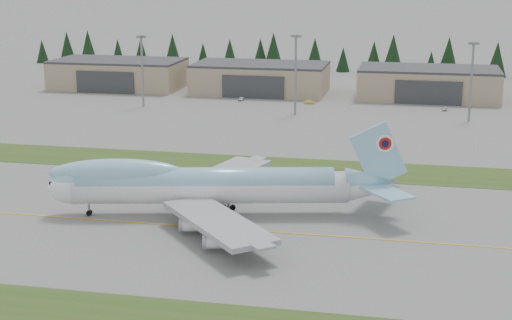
% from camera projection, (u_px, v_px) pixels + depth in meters
% --- Properties ---
extents(ground, '(7000.00, 7000.00, 0.00)m').
position_uv_depth(ground, '(176.00, 225.00, 141.89)').
color(ground, slate).
rests_on(ground, ground).
extents(grass_strip_near, '(400.00, 14.00, 0.08)m').
position_uv_depth(grass_strip_near, '(91.00, 315.00, 105.83)').
color(grass_strip_near, '#2E4A1A').
rests_on(grass_strip_near, ground).
extents(grass_strip_far, '(400.00, 18.00, 0.08)m').
position_uv_depth(grass_strip_far, '(234.00, 165.00, 184.60)').
color(grass_strip_far, '#2E4A1A').
rests_on(grass_strip_far, ground).
extents(taxiway_line_main, '(400.00, 0.40, 0.02)m').
position_uv_depth(taxiway_line_main, '(176.00, 225.00, 141.89)').
color(taxiway_line_main, gold).
rests_on(taxiway_line_main, ground).
extents(boeing_747_freighter, '(68.26, 57.34, 17.91)m').
position_uv_depth(boeing_747_freighter, '(207.00, 185.00, 146.43)').
color(boeing_747_freighter, white).
rests_on(boeing_747_freighter, ground).
extents(hangar_left, '(48.00, 26.60, 10.80)m').
position_uv_depth(hangar_left, '(118.00, 74.00, 296.80)').
color(hangar_left, tan).
rests_on(hangar_left, ground).
extents(hangar_center, '(48.00, 26.60, 10.80)m').
position_uv_depth(hangar_center, '(260.00, 78.00, 285.82)').
color(hangar_center, tan).
rests_on(hangar_center, ground).
extents(hangar_right, '(48.00, 26.60, 10.80)m').
position_uv_depth(hangar_right, '(428.00, 83.00, 273.84)').
color(hangar_right, tan).
rests_on(hangar_right, ground).
extents(floodlight_masts, '(204.52, 8.15, 24.99)m').
position_uv_depth(floodlight_masts, '(334.00, 62.00, 240.36)').
color(floodlight_masts, gray).
rests_on(floodlight_masts, ground).
extents(service_vehicle_a, '(1.68, 3.70, 1.23)m').
position_uv_depth(service_vehicle_a, '(241.00, 101.00, 270.31)').
color(service_vehicle_a, silver).
rests_on(service_vehicle_a, ground).
extents(service_vehicle_b, '(3.90, 1.90, 1.23)m').
position_uv_depth(service_vehicle_b, '(309.00, 104.00, 264.19)').
color(service_vehicle_b, gold).
rests_on(service_vehicle_b, ground).
extents(service_vehicle_c, '(1.81, 3.74, 1.05)m').
position_uv_depth(service_vehicle_c, '(445.00, 111.00, 252.23)').
color(service_vehicle_c, '#ADAFB2').
rests_on(service_vehicle_c, ground).
extents(conifer_belt, '(279.03, 14.98, 16.80)m').
position_uv_depth(conifer_belt, '(326.00, 55.00, 341.13)').
color(conifer_belt, black).
rests_on(conifer_belt, ground).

